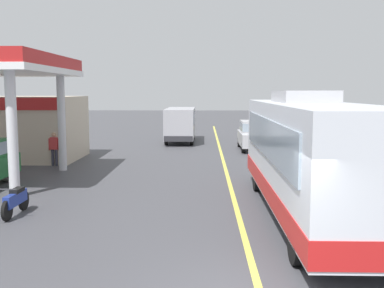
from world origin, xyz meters
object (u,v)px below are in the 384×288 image
(pedestrian_near_pump, at_px, (54,147))
(car_trailing_behind_bus, at_px, (253,134))
(minibus_opposing_lane, at_px, (181,122))
(motorcycle_parked_forecourt, at_px, (16,200))
(coach_bus_main, at_px, (309,158))

(pedestrian_near_pump, height_order, car_trailing_behind_bus, car_trailing_behind_bus)
(minibus_opposing_lane, xyz_separation_m, pedestrian_near_pump, (-5.69, -10.82, -0.54))
(motorcycle_parked_forecourt, height_order, car_trailing_behind_bus, car_trailing_behind_bus)
(minibus_opposing_lane, bearing_deg, motorcycle_parked_forecourt, -101.12)
(coach_bus_main, height_order, pedestrian_near_pump, coach_bus_main)
(motorcycle_parked_forecourt, height_order, pedestrian_near_pump, pedestrian_near_pump)
(minibus_opposing_lane, bearing_deg, car_trailing_behind_bus, -42.18)
(motorcycle_parked_forecourt, xyz_separation_m, car_trailing_behind_bus, (8.69, 15.41, 0.57))
(pedestrian_near_pump, bearing_deg, minibus_opposing_lane, 62.27)
(motorcycle_parked_forecourt, relative_size, car_trailing_behind_bus, 0.43)
(minibus_opposing_lane, distance_m, motorcycle_parked_forecourt, 20.16)
(minibus_opposing_lane, relative_size, motorcycle_parked_forecourt, 3.41)
(coach_bus_main, bearing_deg, minibus_opposing_lane, 103.84)
(car_trailing_behind_bus, bearing_deg, motorcycle_parked_forecourt, -119.41)
(coach_bus_main, bearing_deg, motorcycle_parked_forecourt, -178.40)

